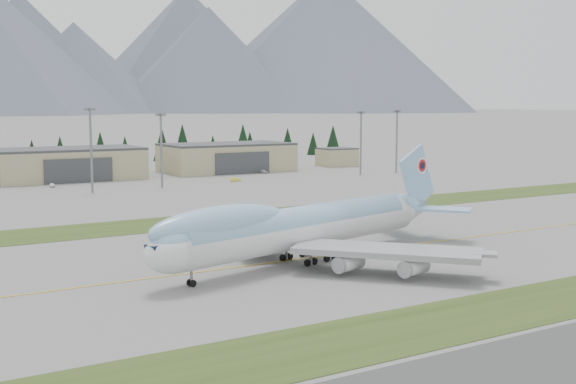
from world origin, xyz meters
TOP-DOWN VIEW (x-y plane):
  - ground at (0.00, 0.00)m, footprint 7000.00×7000.00m
  - grass_strip_near at (0.00, -38.00)m, footprint 400.00×14.00m
  - grass_strip_far at (0.00, 45.00)m, footprint 400.00×18.00m
  - taxiway_line_main at (0.00, 0.00)m, footprint 400.00×0.40m
  - boeing_747_freighter at (-16.20, -1.97)m, footprint 67.88×56.72m
  - hangar_center at (-15.00, 149.90)m, footprint 48.00×26.60m
  - hangar_right at (45.00, 149.90)m, footprint 48.00×26.60m
  - control_shed at (95.00, 148.00)m, footprint 14.00×12.00m
  - floodlight_masts at (22.72, 111.01)m, footprint 145.74×8.03m
  - service_vehicle_a at (-25.45, 128.87)m, footprint 2.02×3.89m
  - service_vehicle_b at (31.21, 115.40)m, footprint 3.94×2.17m
  - service_vehicle_c at (52.64, 134.95)m, footprint 2.00×4.72m
  - conifer_belt at (1.88, 211.60)m, footprint 278.45×15.21m

SIDE VIEW (x-z plane):
  - ground at x=0.00m, z-range 0.00..0.00m
  - grass_strip_near at x=0.00m, z-range -0.04..0.04m
  - grass_strip_far at x=0.00m, z-range -0.04..0.04m
  - taxiway_line_main at x=0.00m, z-range -0.01..0.01m
  - service_vehicle_a at x=-25.45m, z-range -0.63..0.63m
  - service_vehicle_b at x=31.21m, z-range -0.62..0.62m
  - service_vehicle_c at x=52.64m, z-range -0.68..0.68m
  - control_shed at x=95.00m, z-range 0.00..7.60m
  - hangar_center at x=-15.00m, z-range -0.01..10.79m
  - hangar_right at x=45.00m, z-range -0.01..10.79m
  - boeing_747_freighter at x=-16.20m, z-range -3.04..14.81m
  - conifer_belt at x=1.88m, z-range -1.16..15.82m
  - floodlight_masts at x=22.72m, z-range 3.96..28.94m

